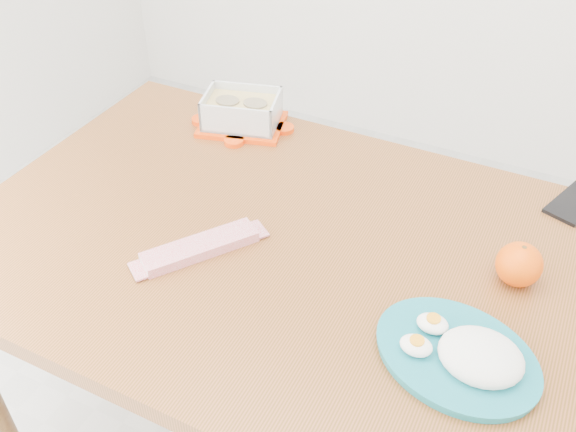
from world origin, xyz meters
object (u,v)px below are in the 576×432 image
at_px(rice_plate, 465,353).
at_px(orange_fruit, 519,264).
at_px(dining_table, 288,276).
at_px(food_container, 242,111).
at_px(smartphone, 575,203).

bearing_deg(rice_plate, orange_fruit, 95.97).
height_order(dining_table, orange_fruit, orange_fruit).
bearing_deg(food_container, smartphone, -12.83).
height_order(dining_table, smartphone, smartphone).
bearing_deg(orange_fruit, smartphone, 76.44).
xyz_separation_m(food_container, smartphone, (0.76, 0.03, -0.04)).
relative_size(orange_fruit, smartphone, 0.57).
relative_size(rice_plate, smartphone, 2.28).
bearing_deg(orange_fruit, dining_table, -168.80).
xyz_separation_m(dining_table, food_container, (-0.28, 0.33, 0.13)).
xyz_separation_m(dining_table, rice_plate, (0.37, -0.14, 0.12)).
bearing_deg(food_container, dining_table, -64.22).
bearing_deg(orange_fruit, rice_plate, -99.55).
height_order(orange_fruit, rice_plate, orange_fruit).
distance_m(dining_table, food_container, 0.45).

